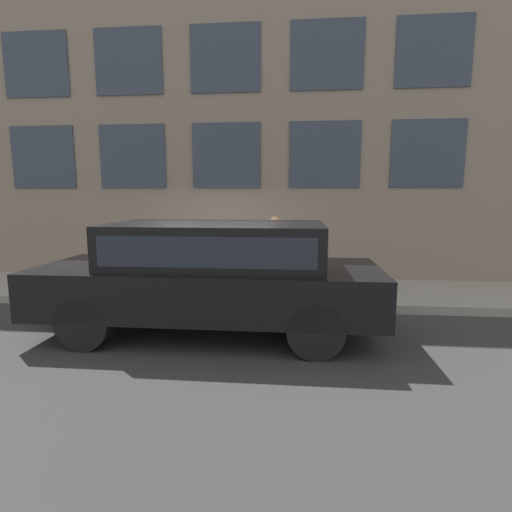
# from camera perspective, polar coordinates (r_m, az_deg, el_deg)

# --- Properties ---
(ground_plane) EXTENTS (80.00, 80.00, 0.00)m
(ground_plane) POSITION_cam_1_polar(r_m,az_deg,el_deg) (7.85, -6.93, -7.53)
(ground_plane) COLOR #2D2D30
(sidewalk) EXTENTS (2.37, 60.00, 0.17)m
(sidewalk) POSITION_cam_1_polar(r_m,az_deg,el_deg) (8.95, -5.31, -4.92)
(sidewalk) COLOR gray
(sidewalk) RESTS_ON ground_plane
(building_facade) EXTENTS (0.33, 40.00, 8.50)m
(building_facade) POSITION_cam_1_polar(r_m,az_deg,el_deg) (10.22, -4.16, 20.33)
(building_facade) COLOR gray
(building_facade) RESTS_ON ground_plane
(fire_hydrant) EXTENTS (0.32, 0.44, 0.75)m
(fire_hydrant) POSITION_cam_1_polar(r_m,az_deg,el_deg) (8.25, -2.80, -2.75)
(fire_hydrant) COLOR #2D7260
(fire_hydrant) RESTS_ON sidewalk
(person) EXTENTS (0.38, 0.25, 1.58)m
(person) POSITION_cam_1_polar(r_m,az_deg,el_deg) (8.46, 2.73, 1.42)
(person) COLOR #998466
(person) RESTS_ON sidewalk
(parked_truck_black_near) EXTENTS (1.98, 5.26, 1.76)m
(parked_truck_black_near) POSITION_cam_1_polar(r_m,az_deg,el_deg) (6.28, -6.23, -2.02)
(parked_truck_black_near) COLOR black
(parked_truck_black_near) RESTS_ON ground_plane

